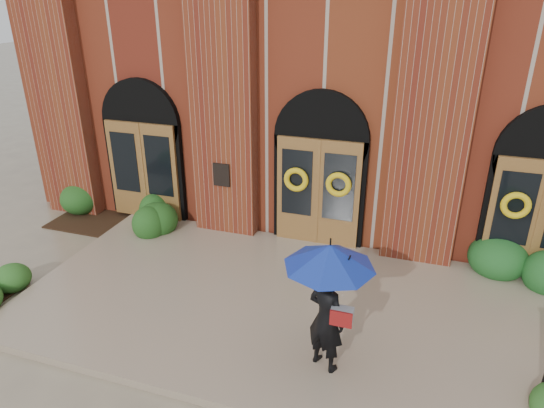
% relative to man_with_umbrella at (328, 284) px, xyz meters
% --- Properties ---
extents(ground, '(90.00, 90.00, 0.00)m').
position_rel_man_with_umbrella_xyz_m(ground, '(-1.09, 1.25, -1.66)').
color(ground, gray).
rests_on(ground, ground).
extents(landing, '(10.00, 5.30, 0.15)m').
position_rel_man_with_umbrella_xyz_m(landing, '(-1.09, 1.40, -1.59)').
color(landing, gray).
rests_on(landing, ground).
extents(church_building, '(16.20, 12.53, 7.00)m').
position_rel_man_with_umbrella_xyz_m(church_building, '(-1.09, 10.03, 1.84)').
color(church_building, maroon).
rests_on(church_building, ground).
extents(man_with_umbrella, '(1.80, 1.80, 2.16)m').
position_rel_man_with_umbrella_xyz_m(man_with_umbrella, '(0.00, 0.00, 0.00)').
color(man_with_umbrella, black).
rests_on(man_with_umbrella, landing).
extents(hedge_wall_left, '(3.10, 1.24, 0.80)m').
position_rel_man_with_umbrella_xyz_m(hedge_wall_left, '(-6.29, 3.45, -1.26)').
color(hedge_wall_left, '#1E4A18').
rests_on(hedge_wall_left, ground).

